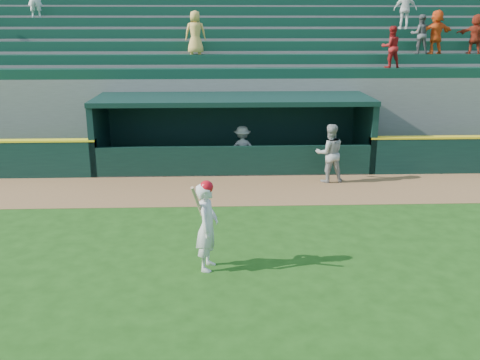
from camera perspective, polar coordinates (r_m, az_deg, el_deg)
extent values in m
plane|color=#1C4611|center=(11.66, 0.31, -8.39)|extent=(120.00, 120.00, 0.00)
cube|color=brown|center=(16.23, -0.45, -1.07)|extent=(40.00, 3.00, 0.01)
imported|color=#9E9E99|center=(17.09, 9.54, 2.83)|extent=(0.95, 0.76, 1.86)
imported|color=#9D9D98|center=(18.20, 0.24, 3.38)|extent=(1.04, 0.66, 1.54)
cube|color=slate|center=(18.91, -0.72, 1.54)|extent=(9.00, 2.60, 0.04)
cube|color=black|center=(19.10, -14.71, 4.63)|extent=(0.20, 2.60, 2.30)
cube|color=black|center=(19.32, 13.09, 4.88)|extent=(0.20, 2.60, 2.30)
cube|color=black|center=(19.93, -0.83, 5.65)|extent=(9.40, 0.20, 2.30)
cube|color=black|center=(18.44, -0.74, 8.64)|extent=(9.40, 2.80, 0.16)
cube|color=black|center=(17.61, -0.61, 2.02)|extent=(9.00, 0.16, 1.00)
cube|color=brown|center=(19.63, -0.78, 2.80)|extent=(8.40, 0.45, 0.10)
cube|color=slate|center=(20.39, -0.87, 6.77)|extent=(34.00, 0.85, 2.91)
cube|color=#0F3828|center=(20.06, -0.88, 11.32)|extent=(34.00, 0.60, 0.36)
cube|color=slate|center=(21.19, -0.93, 7.76)|extent=(34.00, 0.85, 3.36)
cube|color=#0F3828|center=(20.87, -0.94, 12.76)|extent=(34.00, 0.60, 0.36)
cube|color=slate|center=(22.00, -0.98, 8.68)|extent=(34.00, 0.85, 3.81)
cube|color=#0F3828|center=(21.69, -1.00, 14.10)|extent=(34.00, 0.60, 0.36)
cube|color=slate|center=(22.81, -1.03, 9.53)|extent=(34.00, 0.85, 4.26)
cube|color=#0F3828|center=(22.53, -1.06, 15.33)|extent=(34.00, 0.60, 0.36)
cube|color=slate|center=(23.63, -1.08, 10.32)|extent=(34.00, 0.85, 4.71)
cube|color=#0F3828|center=(23.37, -1.11, 16.48)|extent=(34.00, 0.60, 0.36)
cube|color=slate|center=(24.45, -1.12, 11.06)|extent=(34.00, 0.85, 5.16)
cube|color=#0F3828|center=(24.23, -1.16, 17.55)|extent=(34.00, 0.60, 0.36)
cube|color=slate|center=(25.28, -1.17, 11.75)|extent=(34.00, 0.85, 5.61)
cube|color=#0F3828|center=(25.09, -1.20, 18.54)|extent=(34.00, 0.60, 0.36)
cube|color=slate|center=(25.85, -1.19, 11.86)|extent=(34.50, 0.30, 5.61)
imported|color=white|center=(23.79, 17.21, 17.01)|extent=(0.97, 0.55, 1.55)
imported|color=maroon|center=(23.05, 23.84, 14.06)|extent=(1.43, 0.70, 1.48)
imported|color=#525252|center=(22.22, 18.65, 14.51)|extent=(0.74, 0.60, 1.46)
imported|color=#E8B452|center=(20.86, -4.78, 15.40)|extent=(0.78, 0.52, 1.59)
imported|color=#F2551A|center=(22.43, 20.18, 14.60)|extent=(1.59, 0.85, 1.63)
imported|color=#A41919|center=(20.99, 15.80, 13.49)|extent=(0.80, 0.66, 1.50)
imported|color=silver|center=(10.91, -3.52, -5.00)|extent=(0.56, 0.74, 1.83)
sphere|color=red|center=(10.63, -3.60, -0.76)|extent=(0.27, 0.27, 0.27)
cylinder|color=tan|center=(10.49, -4.58, -2.32)|extent=(0.24, 0.49, 0.76)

